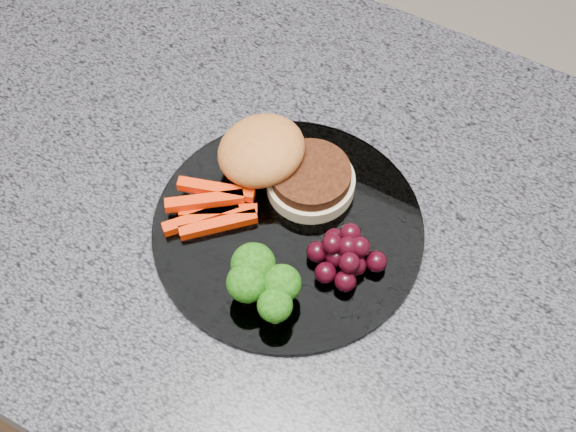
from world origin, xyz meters
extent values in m
cube|color=brown|center=(0.00, 0.00, 0.43)|extent=(1.20, 0.60, 0.86)
cube|color=#4D4C57|center=(0.00, 0.00, 0.88)|extent=(1.20, 0.60, 0.04)
cylinder|color=white|center=(0.02, -0.02, 0.90)|extent=(0.26, 0.26, 0.01)
cylinder|color=beige|center=(0.02, 0.03, 0.91)|extent=(0.10, 0.10, 0.02)
cylinder|color=#421D0C|center=(0.02, 0.03, 0.93)|extent=(0.09, 0.09, 0.01)
ellipsoid|color=#AD642B|center=(-0.03, 0.02, 0.93)|extent=(0.10, 0.10, 0.05)
cube|color=red|center=(-0.06, -0.04, 0.91)|extent=(0.06, 0.06, 0.01)
cube|color=red|center=(-0.04, -0.05, 0.91)|extent=(0.07, 0.05, 0.01)
cube|color=red|center=(-0.05, -0.06, 0.91)|extent=(0.06, 0.07, 0.01)
cube|color=red|center=(-0.05, -0.03, 0.92)|extent=(0.07, 0.03, 0.01)
cube|color=red|center=(-0.06, -0.05, 0.92)|extent=(0.07, 0.05, 0.01)
cube|color=red|center=(-0.04, -0.06, 0.91)|extent=(0.06, 0.06, 0.01)
cylinder|color=#52832F|center=(0.02, -0.09, 0.91)|extent=(0.01, 0.01, 0.02)
ellipsoid|color=#143C08|center=(0.02, -0.09, 0.94)|extent=(0.04, 0.04, 0.04)
cylinder|color=#52832F|center=(0.05, -0.09, 0.91)|extent=(0.01, 0.01, 0.02)
ellipsoid|color=#143C08|center=(0.05, -0.09, 0.93)|extent=(0.03, 0.03, 0.03)
cylinder|color=#52832F|center=(0.03, -0.11, 0.91)|extent=(0.01, 0.01, 0.02)
ellipsoid|color=#143C08|center=(0.03, -0.11, 0.93)|extent=(0.04, 0.04, 0.03)
cylinder|color=#52832F|center=(0.06, -0.11, 0.91)|extent=(0.01, 0.01, 0.02)
ellipsoid|color=#143C08|center=(0.06, -0.11, 0.93)|extent=(0.03, 0.03, 0.03)
sphere|color=black|center=(0.08, -0.04, 0.92)|extent=(0.02, 0.02, 0.02)
sphere|color=black|center=(0.10, -0.04, 0.92)|extent=(0.02, 0.02, 0.02)
sphere|color=black|center=(0.09, -0.02, 0.92)|extent=(0.02, 0.02, 0.02)
sphere|color=black|center=(0.07, -0.02, 0.92)|extent=(0.02, 0.02, 0.02)
sphere|color=black|center=(0.06, -0.04, 0.92)|extent=(0.02, 0.02, 0.02)
sphere|color=black|center=(0.08, -0.06, 0.92)|extent=(0.02, 0.02, 0.02)
sphere|color=black|center=(0.10, -0.05, 0.92)|extent=(0.02, 0.02, 0.02)
sphere|color=black|center=(0.11, -0.02, 0.92)|extent=(0.02, 0.02, 0.02)
sphere|color=black|center=(0.09, -0.03, 0.93)|extent=(0.02, 0.02, 0.02)
sphere|color=black|center=(0.07, -0.03, 0.93)|extent=(0.02, 0.02, 0.02)
sphere|color=black|center=(0.10, -0.04, 0.93)|extent=(0.02, 0.02, 0.02)
sphere|color=black|center=(0.08, -0.02, 0.93)|extent=(0.02, 0.02, 0.02)
sphere|color=black|center=(0.10, -0.02, 0.93)|extent=(0.02, 0.02, 0.02)
camera|label=1|loc=(0.22, -0.37, 1.56)|focal=50.00mm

